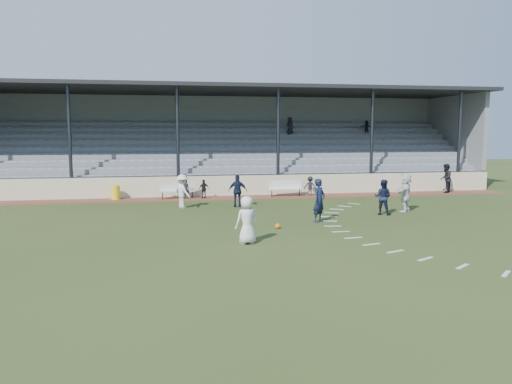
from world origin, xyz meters
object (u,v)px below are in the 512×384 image
(bench_left, at_px, (177,189))
(bench_right, at_px, (285,187))
(trash_bin, at_px, (116,193))
(player_white_lead, at_px, (247,220))
(player_navy_lead, at_px, (319,200))
(football, at_px, (278,226))
(official, at_px, (446,178))

(bench_left, height_order, bench_right, same)
(trash_bin, bearing_deg, bench_right, -1.85)
(trash_bin, height_order, player_white_lead, player_white_lead)
(bench_left, relative_size, player_navy_lead, 1.10)
(player_navy_lead, bearing_deg, football, 168.26)
(bench_left, relative_size, football, 9.84)
(bench_right, height_order, player_navy_lead, player_navy_lead)
(trash_bin, xyz_separation_m, player_white_lead, (5.52, -12.27, 0.41))
(bench_left, bearing_deg, bench_right, -9.59)
(bench_right, relative_size, trash_bin, 2.59)
(bench_left, xyz_separation_m, player_navy_lead, (5.75, -8.52, 0.34))
(football, relative_size, official, 0.11)
(bench_left, height_order, football, bench_left)
(trash_bin, xyz_separation_m, official, (19.98, -0.43, 0.52))
(bench_right, relative_size, player_white_lead, 1.23)
(bench_left, xyz_separation_m, trash_bin, (-3.44, 0.20, -0.18))
(trash_bin, relative_size, player_navy_lead, 0.42)
(trash_bin, bearing_deg, football, -54.09)
(player_white_lead, xyz_separation_m, player_navy_lead, (3.67, 3.54, 0.10))
(player_white_lead, bearing_deg, bench_right, -127.26)
(bench_left, distance_m, player_navy_lead, 10.28)
(bench_left, relative_size, official, 1.12)
(trash_bin, distance_m, official, 19.99)
(bench_right, xyz_separation_m, player_navy_lead, (-0.55, -8.41, 0.34))
(bench_right, height_order, official, official)
(bench_right, relative_size, official, 1.11)
(player_white_lead, bearing_deg, player_navy_lead, -153.84)
(bench_right, distance_m, football, 9.90)
(bench_left, bearing_deg, official, -9.35)
(bench_right, bearing_deg, trash_bin, 175.55)
(bench_left, relative_size, trash_bin, 2.62)
(football, bearing_deg, official, 36.29)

